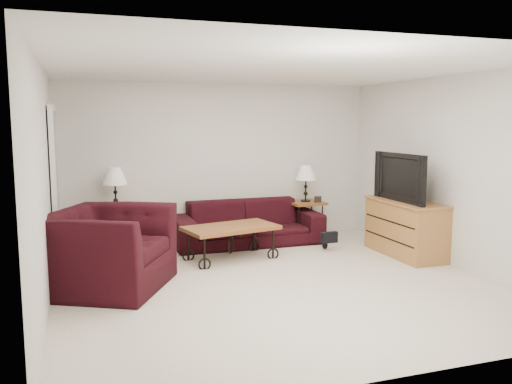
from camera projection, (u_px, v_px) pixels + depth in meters
ground at (275, 283)px, 6.30m from camera, size 5.00×5.00×0.00m
wall_back at (220, 162)px, 8.48m from camera, size 5.00×0.02×2.50m
wall_front at (399, 214)px, 3.79m from camera, size 5.00×0.02×2.50m
wall_left at (43, 187)px, 5.34m from camera, size 0.02×5.00×2.50m
wall_right at (454, 172)px, 6.93m from camera, size 0.02×5.00×2.50m
ceiling at (276, 68)px, 5.97m from camera, size 5.00×5.00×0.00m
doorway at (54, 189)px, 6.93m from camera, size 0.08×0.94×2.04m
sofa at (247, 223)px, 8.25m from camera, size 2.30×0.90×0.67m
side_table_left at (117, 230)px, 7.80m from camera, size 0.58×0.58×0.62m
side_table_right at (305, 219)px, 8.76m from camera, size 0.58×0.58×0.60m
lamp_left at (115, 189)px, 7.72m from camera, size 0.36×0.36×0.62m
lamp_right at (306, 183)px, 8.68m from camera, size 0.36×0.36×0.60m
photo_frame_left at (106, 208)px, 7.56m from camera, size 0.12×0.04×0.10m
photo_frame_right at (318, 199)px, 8.62m from camera, size 0.12×0.03×0.10m
coffee_table at (231, 243)px, 7.34m from camera, size 1.37×0.94×0.47m
armchair at (108, 249)px, 6.05m from camera, size 1.73×1.80×0.90m
throw_pillow at (122, 244)px, 6.04m from camera, size 0.29×0.41×0.41m
tv_stand at (405, 228)px, 7.56m from camera, size 0.55×1.31×0.79m
television at (406, 177)px, 7.45m from camera, size 0.15×1.17×0.68m
backpack at (325, 233)px, 7.93m from camera, size 0.40×0.31×0.50m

